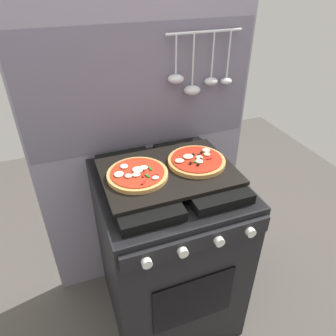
{
  "coord_description": "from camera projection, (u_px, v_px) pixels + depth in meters",
  "views": [
    {
      "loc": [
        -0.38,
        -1.01,
        1.63
      ],
      "look_at": [
        0.0,
        0.0,
        0.93
      ],
      "focal_mm": 33.77,
      "sensor_mm": 36.0,
      "label": 1
    }
  ],
  "objects": [
    {
      "name": "ground_plane",
      "position": [
        168.0,
        304.0,
        1.8
      ],
      "size": [
        4.0,
        4.0,
        0.0
      ],
      "primitive_type": "plane",
      "color": "#4C4742"
    },
    {
      "name": "kitchen_backsplash",
      "position": [
        146.0,
        157.0,
        1.63
      ],
      "size": [
        1.1,
        0.09,
        1.55
      ],
      "color": "gray",
      "rests_on": "ground_plane"
    },
    {
      "name": "stove",
      "position": [
        168.0,
        249.0,
        1.55
      ],
      "size": [
        0.6,
        0.64,
        0.9
      ],
      "color": "black",
      "rests_on": "ground_plane"
    },
    {
      "name": "baking_tray",
      "position": [
        168.0,
        172.0,
        1.3
      ],
      "size": [
        0.54,
        0.38,
        0.02
      ],
      "primitive_type": "cube",
      "color": "black",
      "rests_on": "stove"
    },
    {
      "name": "pizza_left",
      "position": [
        137.0,
        174.0,
        1.25
      ],
      "size": [
        0.24,
        0.24,
        0.03
      ],
      "color": "tan",
      "rests_on": "baking_tray"
    },
    {
      "name": "pizza_right",
      "position": [
        196.0,
        161.0,
        1.34
      ],
      "size": [
        0.24,
        0.24,
        0.03
      ],
      "color": "#C18947",
      "rests_on": "baking_tray"
    }
  ]
}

